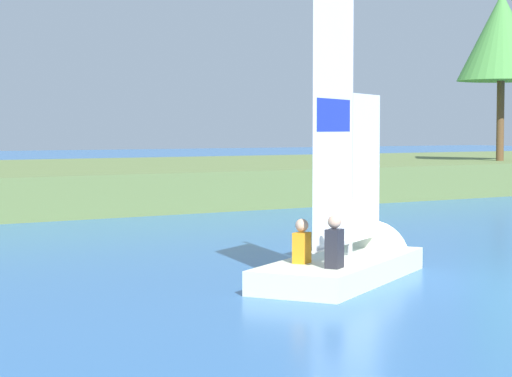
% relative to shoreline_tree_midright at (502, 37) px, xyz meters
% --- Properties ---
extents(shore_bank, '(80.00, 14.40, 1.17)m').
position_rel_shoreline_tree_midright_xyz_m(shore_bank, '(-17.03, 4.66, -5.38)').
color(shore_bank, '#5B703D').
rests_on(shore_bank, ground).
extents(shoreline_tree_midright, '(3.40, 3.40, 6.52)m').
position_rel_shoreline_tree_midright_xyz_m(shoreline_tree_midright, '(0.00, 0.00, 0.00)').
color(shoreline_tree_midright, brown).
rests_on(shoreline_tree_midright, shore_bank).
extents(sailboat, '(4.55, 3.40, 5.59)m').
position_rel_shoreline_tree_midright_xyz_m(sailboat, '(-19.09, -14.27, -5.59)').
color(sailboat, silver).
rests_on(sailboat, ground).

